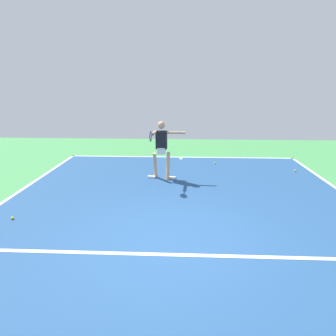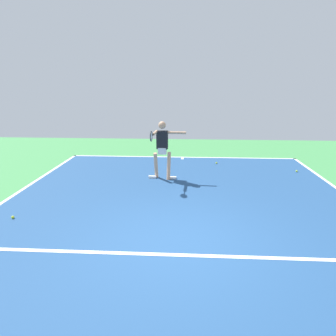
{
  "view_description": "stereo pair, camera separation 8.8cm",
  "coord_description": "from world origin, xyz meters",
  "px_view_note": "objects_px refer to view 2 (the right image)",
  "views": [
    {
      "loc": [
        -0.04,
        5.15,
        2.9
      ],
      "look_at": [
        0.3,
        -1.98,
        0.9
      ],
      "focal_mm": 32.45,
      "sensor_mm": 36.0,
      "label": 1
    },
    {
      "loc": [
        -0.13,
        5.14,
        2.9
      ],
      "look_at": [
        0.3,
        -1.98,
        0.9
      ],
      "focal_mm": 32.45,
      "sensor_mm": 36.0,
      "label": 2
    }
  ],
  "objects_px": {
    "tennis_player": "(162,146)",
    "tennis_ball_by_baseline": "(216,163)",
    "tennis_ball_near_player": "(297,171)",
    "tennis_ball_centre_court": "(13,217)"
  },
  "relations": [
    {
      "from": "tennis_ball_near_player",
      "to": "tennis_ball_centre_court",
      "type": "relative_size",
      "value": 1.0
    },
    {
      "from": "tennis_ball_centre_court",
      "to": "tennis_ball_by_baseline",
      "type": "bearing_deg",
      "value": -134.36
    },
    {
      "from": "tennis_player",
      "to": "tennis_ball_by_baseline",
      "type": "height_order",
      "value": "tennis_player"
    },
    {
      "from": "tennis_player",
      "to": "tennis_ball_by_baseline",
      "type": "bearing_deg",
      "value": -129.77
    },
    {
      "from": "tennis_ball_near_player",
      "to": "tennis_player",
      "type": "bearing_deg",
      "value": 12.9
    },
    {
      "from": "tennis_player",
      "to": "tennis_ball_near_player",
      "type": "relative_size",
      "value": 27.47
    },
    {
      "from": "tennis_ball_by_baseline",
      "to": "tennis_player",
      "type": "bearing_deg",
      "value": 46.38
    },
    {
      "from": "tennis_player",
      "to": "tennis_ball_by_baseline",
      "type": "relative_size",
      "value": 27.47
    },
    {
      "from": "tennis_player",
      "to": "tennis_ball_near_player",
      "type": "xyz_separation_m",
      "value": [
        -4.48,
        -1.03,
        -1.01
      ]
    },
    {
      "from": "tennis_player",
      "to": "tennis_ball_by_baseline",
      "type": "xyz_separation_m",
      "value": [
        -1.87,
        -1.96,
        -1.01
      ]
    }
  ]
}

